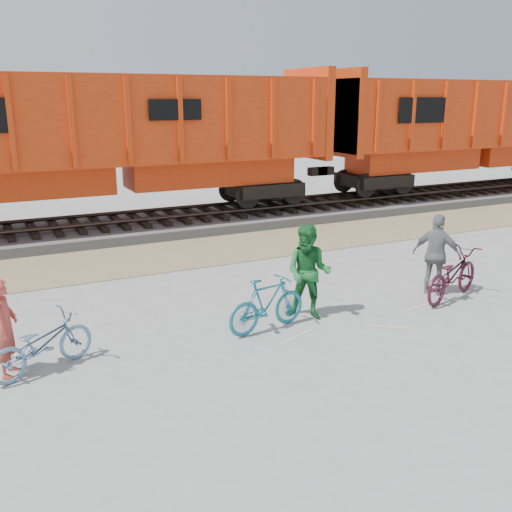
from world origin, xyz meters
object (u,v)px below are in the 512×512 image
object	(u,v)px
bicycle_blue	(42,344)
bicycle_teal	(267,304)
person_woman	(437,255)
person_man	(309,272)
hopper_car_center	(117,137)
hopper_car_right	(473,127)
person_solo	(5,327)
bicycle_maroon	(452,275)

from	to	relation	value
bicycle_blue	bicycle_teal	world-z (taller)	bicycle_teal
person_woman	person_man	bearing A→B (deg)	59.67
hopper_car_center	hopper_car_right	size ratio (longest dim) A/B	1.00
bicycle_teal	person_solo	size ratio (longest dim) A/B	1.08
person_man	bicycle_blue	bearing A→B (deg)	-135.10
bicycle_maroon	hopper_car_right	bearing A→B (deg)	-66.39
bicycle_maroon	person_solo	distance (m)	8.78
bicycle_maroon	person_solo	bearing A→B (deg)	68.01
bicycle_teal	person_man	bearing A→B (deg)	-89.11
bicycle_teal	person_man	distance (m)	1.10
hopper_car_center	person_woman	size ratio (longest dim) A/B	7.84
person_man	person_woman	world-z (taller)	person_man
hopper_car_center	bicycle_maroon	distance (m)	10.91
hopper_car_right	bicycle_teal	xyz separation A→B (m)	(-14.52, -9.27, -2.49)
bicycle_blue	person_man	xyz separation A→B (m)	(4.93, 0.10, 0.47)
person_solo	hopper_car_center	bearing A→B (deg)	-9.06
bicycle_teal	hopper_car_right	bearing A→B (deg)	-67.88
bicycle_teal	person_solo	xyz separation A→B (m)	(-4.43, 0.20, 0.27)
person_woman	bicycle_maroon	bearing A→B (deg)	163.87
bicycle_blue	person_woman	world-z (taller)	person_woman
hopper_car_right	hopper_car_center	bearing A→B (deg)	180.00
hopper_car_right	bicycle_blue	xyz separation A→B (m)	(-18.45, -9.17, -2.55)
bicycle_maroon	person_woman	distance (m)	0.54
hopper_car_center	person_man	size ratio (longest dim) A/B	7.51
bicycle_maroon	bicycle_blue	bearing A→B (deg)	68.54
hopper_car_center	bicycle_blue	size ratio (longest dim) A/B	8.01
hopper_car_center	bicycle_teal	world-z (taller)	hopper_car_center
bicycle_teal	person_woman	world-z (taller)	person_woman
hopper_car_right	person_woman	xyz separation A→B (m)	(-10.28, -9.08, -2.11)
hopper_car_right	person_woman	bearing A→B (deg)	-138.56
person_solo	person_man	world-z (taller)	person_man
person_man	person_woman	size ratio (longest dim) A/B	1.04
bicycle_teal	bicycle_maroon	world-z (taller)	bicycle_maroon
bicycle_maroon	person_woman	bearing A→B (deg)	-5.30
bicycle_blue	hopper_car_right	bearing A→B (deg)	-87.24
bicycle_maroon	person_man	xyz separation A→B (m)	(-3.34, 0.41, 0.39)
bicycle_teal	bicycle_maroon	distance (m)	4.35
hopper_car_right	bicycle_teal	size ratio (longest dim) A/B	8.18
hopper_car_right	person_man	distance (m)	16.41
person_man	person_solo	bearing A→B (deg)	-136.27
person_man	hopper_car_center	bearing A→B (deg)	142.98
hopper_car_center	bicycle_maroon	bearing A→B (deg)	-63.03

